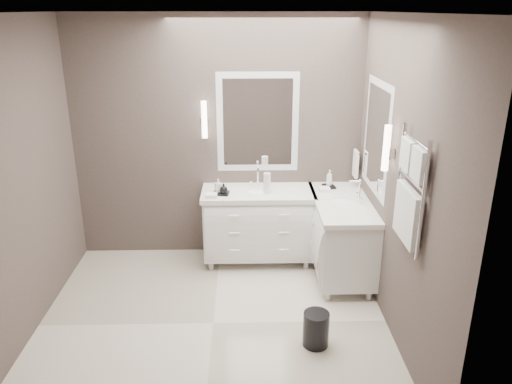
{
  "coord_description": "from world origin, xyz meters",
  "views": [
    {
      "loc": [
        0.3,
        -3.91,
        2.73
      ],
      "look_at": [
        0.41,
        0.7,
        1.03
      ],
      "focal_mm": 35.0,
      "sensor_mm": 36.0,
      "label": 1
    }
  ],
  "objects_px": {
    "vanity_right": "(341,233)",
    "waste_bin": "(316,329)",
    "vanity_back": "(258,221)",
    "towel_ladder": "(409,196)"
  },
  "relations": [
    {
      "from": "vanity_right",
      "to": "towel_ladder",
      "type": "xyz_separation_m",
      "value": [
        0.23,
        -1.3,
        0.91
      ]
    },
    {
      "from": "vanity_right",
      "to": "vanity_back",
      "type": "bearing_deg",
      "value": 159.62
    },
    {
      "from": "vanity_back",
      "to": "vanity_right",
      "type": "relative_size",
      "value": 1.0
    },
    {
      "from": "towel_ladder",
      "to": "waste_bin",
      "type": "relative_size",
      "value": 2.88
    },
    {
      "from": "waste_bin",
      "to": "towel_ladder",
      "type": "bearing_deg",
      "value": -6.04
    },
    {
      "from": "vanity_back",
      "to": "waste_bin",
      "type": "height_order",
      "value": "vanity_back"
    },
    {
      "from": "vanity_right",
      "to": "towel_ladder",
      "type": "relative_size",
      "value": 1.38
    },
    {
      "from": "vanity_back",
      "to": "waste_bin",
      "type": "distance_m",
      "value": 1.65
    },
    {
      "from": "vanity_right",
      "to": "waste_bin",
      "type": "distance_m",
      "value": 1.34
    },
    {
      "from": "vanity_back",
      "to": "waste_bin",
      "type": "relative_size",
      "value": 3.97
    }
  ]
}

